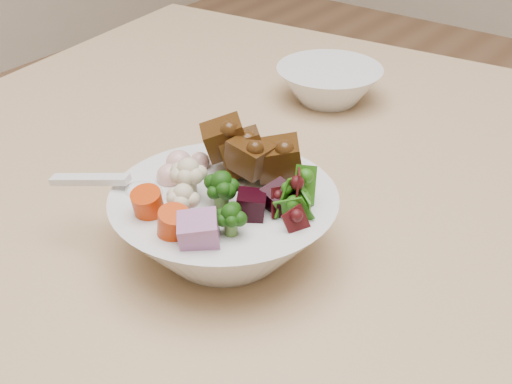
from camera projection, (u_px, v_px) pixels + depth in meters
food_bowl at (227, 220)px, 0.67m from camera, size 0.21×0.21×0.12m
soup_spoon at (130, 189)px, 0.67m from camera, size 0.12×0.06×0.02m
side_bowl at (329, 84)px, 0.97m from camera, size 0.14×0.14×0.05m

